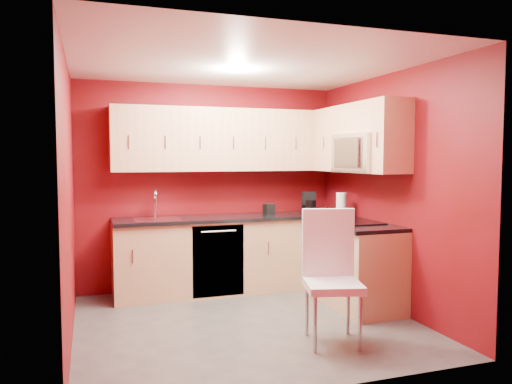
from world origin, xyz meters
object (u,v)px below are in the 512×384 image
coffee_maker (310,203)px  napkin_holder (269,209)px  paper_towel (341,205)px  dining_chair (333,278)px  microwave (364,153)px  sink (157,216)px

coffee_maker → napkin_holder: size_ratio=2.12×
paper_towel → dining_chair: 1.72m
coffee_maker → napkin_holder: coffee_maker is taller
microwave → paper_towel: bearing=90.1°
sink → dining_chair: 2.34m
sink → napkin_holder: 1.38m
napkin_holder → dining_chair: 2.02m
sink → paper_towel: (2.09, -0.52, 0.11)m
coffee_maker → paper_towel: (0.21, -0.43, 0.01)m
sink → coffee_maker: bearing=-2.5°
paper_towel → dining_chair: size_ratio=0.25×
dining_chair → napkin_holder: bearing=101.0°
microwave → napkin_holder: size_ratio=5.95×
coffee_maker → paper_towel: size_ratio=0.95×
sink → coffee_maker: size_ratio=1.92×
sink → paper_towel: bearing=-13.9°
coffee_maker → dining_chair: 2.02m
napkin_holder → coffee_maker: bearing=-12.8°
coffee_maker → sink: bearing=-174.4°
paper_towel → dining_chair: bearing=-120.6°
microwave → paper_towel: size_ratio=2.66×
microwave → napkin_holder: bearing=124.5°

